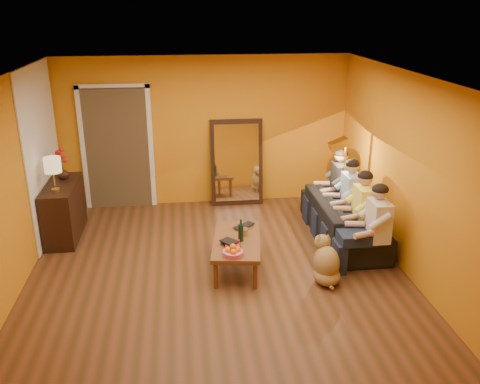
{
  "coord_description": "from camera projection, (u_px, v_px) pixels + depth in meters",
  "views": [
    {
      "loc": [
        -0.43,
        -5.89,
        3.41
      ],
      "look_at": [
        0.35,
        0.5,
        1.0
      ],
      "focal_mm": 38.0,
      "sensor_mm": 36.0,
      "label": 1
    }
  ],
  "objects": [
    {
      "name": "vase",
      "position": [
        63.0,
        173.0,
        7.81
      ],
      "size": [
        0.18,
        0.18,
        0.19
      ],
      "primitive_type": "imported",
      "color": "black",
      "rests_on": "sideboard"
    },
    {
      "name": "doorway_recess",
      "position": [
        118.0,
        147.0,
        8.81
      ],
      "size": [
        1.06,
        0.3,
        2.1
      ],
      "primitive_type": "cube",
      "color": "#3F2D19",
      "rests_on": "floor"
    },
    {
      "name": "white_accent",
      "position": [
        43.0,
        152.0,
        7.61
      ],
      "size": [
        0.02,
        1.9,
        2.58
      ],
      "primitive_type": "cube",
      "color": "white",
      "rests_on": "wall_left"
    },
    {
      "name": "room_shell",
      "position": [
        215.0,
        175.0,
        6.61
      ],
      "size": [
        5.0,
        5.5,
        2.6
      ],
      "color": "brown",
      "rests_on": "ground"
    },
    {
      "name": "book_upper",
      "position": [
        225.0,
        244.0,
        6.59
      ],
      "size": [
        0.27,
        0.27,
        0.02
      ],
      "primitive_type": "imported",
      "rotation": [
        0.0,
        0.0,
        0.68
      ],
      "color": "black",
      "rests_on": "book_mid"
    },
    {
      "name": "door_header",
      "position": [
        112.0,
        86.0,
        8.33
      ],
      "size": [
        1.22,
        0.06,
        0.08
      ],
      "primitive_type": "cube",
      "color": "white",
      "rests_on": "wall_back"
    },
    {
      "name": "person_mid_left",
      "position": [
        363.0,
        212.0,
        7.24
      ],
      "size": [
        0.7,
        0.44,
        1.22
      ],
      "primitive_type": null,
      "color": "#FEEE54",
      "rests_on": "sofa"
    },
    {
      "name": "sofa",
      "position": [
        343.0,
        219.0,
        7.75
      ],
      "size": [
        2.11,
        0.82,
        0.62
      ],
      "primitive_type": "imported",
      "rotation": [
        0.0,
        0.0,
        1.57
      ],
      "color": "black",
      "rests_on": "floor"
    },
    {
      "name": "wine_bottle",
      "position": [
        241.0,
        230.0,
        6.73
      ],
      "size": [
        0.07,
        0.07,
        0.31
      ],
      "primitive_type": "cylinder",
      "color": "black",
      "rests_on": "coffee_table"
    },
    {
      "name": "tumbler",
      "position": [
        244.0,
        232.0,
        6.93
      ],
      "size": [
        0.13,
        0.13,
        0.1
      ],
      "primitive_type": "imported",
      "rotation": [
        0.0,
        0.0,
        -0.29
      ],
      "color": "#B27F3F",
      "rests_on": "coffee_table"
    },
    {
      "name": "person_mid_right",
      "position": [
        351.0,
        198.0,
        7.75
      ],
      "size": [
        0.7,
        0.44,
        1.22
      ],
      "primitive_type": null,
      "color": "#98B8EB",
      "rests_on": "sofa"
    },
    {
      "name": "dog",
      "position": [
        327.0,
        260.0,
        6.51
      ],
      "size": [
        0.54,
        0.63,
        0.64
      ],
      "primitive_type": null,
      "rotation": [
        0.0,
        0.0,
        -0.43
      ],
      "color": "olive",
      "rests_on": "floor"
    },
    {
      "name": "coffee_table",
      "position": [
        237.0,
        253.0,
        6.9
      ],
      "size": [
        0.79,
        1.3,
        0.42
      ],
      "primitive_type": null,
      "rotation": [
        0.0,
        0.0,
        -0.15
      ],
      "color": "brown",
      "rests_on": "floor"
    },
    {
      "name": "floor_lamp",
      "position": [
        343.0,
        184.0,
        8.0
      ],
      "size": [
        0.32,
        0.26,
        1.44
      ],
      "primitive_type": null,
      "rotation": [
        0.0,
        0.0,
        0.07
      ],
      "color": "gold",
      "rests_on": "floor"
    },
    {
      "name": "flowers",
      "position": [
        61.0,
        156.0,
        7.71
      ],
      "size": [
        0.17,
        0.17,
        0.51
      ],
      "primitive_type": null,
      "color": "red",
      "rests_on": "vase"
    },
    {
      "name": "book_mid",
      "position": [
        225.0,
        244.0,
        6.62
      ],
      "size": [
        0.21,
        0.27,
        0.02
      ],
      "primitive_type": "imported",
      "rotation": [
        0.0,
        0.0,
        -0.1
      ],
      "color": "red",
      "rests_on": "book_lower"
    },
    {
      "name": "person_far_left",
      "position": [
        378.0,
        228.0,
        6.73
      ],
      "size": [
        0.7,
        0.44,
        1.22
      ],
      "primitive_type": null,
      "color": "beige",
      "rests_on": "sofa"
    },
    {
      "name": "table_lamp",
      "position": [
        54.0,
        175.0,
        7.24
      ],
      "size": [
        0.24,
        0.24,
        0.51
      ],
      "primitive_type": null,
      "color": "beige",
      "rests_on": "sideboard"
    },
    {
      "name": "laptop",
      "position": [
        246.0,
        227.0,
        7.17
      ],
      "size": [
        0.4,
        0.38,
        0.03
      ],
      "primitive_type": "imported",
      "rotation": [
        0.0,
        0.0,
        0.67
      ],
      "color": "black",
      "rests_on": "coffee_table"
    },
    {
      "name": "book_lower",
      "position": [
        225.0,
        246.0,
        6.61
      ],
      "size": [
        0.26,
        0.29,
        0.02
      ],
      "primitive_type": "imported",
      "rotation": [
        0.0,
        0.0,
        0.43
      ],
      "color": "black",
      "rests_on": "coffee_table"
    },
    {
      "name": "door_jamb_left",
      "position": [
        83.0,
        150.0,
        8.64
      ],
      "size": [
        0.08,
        0.06,
        2.2
      ],
      "primitive_type": "cube",
      "color": "white",
      "rests_on": "wall_back"
    },
    {
      "name": "fruit_bowl",
      "position": [
        233.0,
        250.0,
        6.37
      ],
      "size": [
        0.26,
        0.26,
        0.16
      ],
      "primitive_type": null,
      "color": "#E3507E",
      "rests_on": "coffee_table"
    },
    {
      "name": "sideboard",
      "position": [
        64.0,
        210.0,
        7.76
      ],
      "size": [
        0.44,
        1.18,
        0.85
      ],
      "primitive_type": "cube",
      "color": "black",
      "rests_on": "floor"
    },
    {
      "name": "person_far_right",
      "position": [
        340.0,
        186.0,
        8.26
      ],
      "size": [
        0.7,
        0.44,
        1.22
      ],
      "primitive_type": null,
      "color": "#323237",
      "rests_on": "sofa"
    },
    {
      "name": "door_jamb_right",
      "position": [
        151.0,
        148.0,
        8.77
      ],
      "size": [
        0.08,
        0.06,
        2.2
      ],
      "primitive_type": "cube",
      "color": "white",
      "rests_on": "wall_back"
    },
    {
      "name": "mirror_frame",
      "position": [
        237.0,
        162.0,
        8.96
      ],
      "size": [
        0.92,
        0.27,
        1.51
      ],
      "primitive_type": "cube",
      "rotation": [
        -0.14,
        0.0,
        0.0
      ],
      "color": "black",
      "rests_on": "floor"
    },
    {
      "name": "mirror_glass",
      "position": [
        237.0,
        163.0,
        8.93
      ],
      "size": [
        0.78,
        0.21,
        1.35
      ],
      "primitive_type": "cube",
      "rotation": [
        -0.14,
        0.0,
        0.0
      ],
      "color": "white",
      "rests_on": "mirror_frame"
    }
  ]
}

